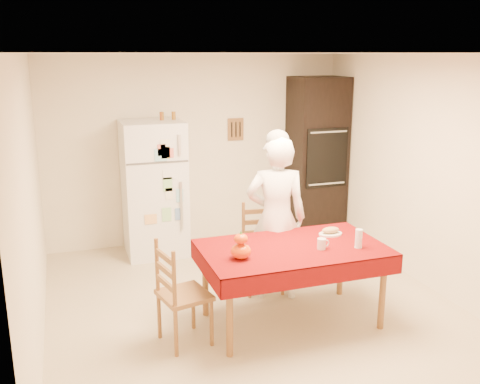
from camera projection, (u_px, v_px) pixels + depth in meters
name	position (u px, v px, depth m)	size (l,w,h in m)	color
floor	(253.00, 308.00, 5.41)	(4.50, 4.50, 0.00)	#BEB089
room_shell	(254.00, 150.00, 5.01)	(4.02, 4.52, 2.51)	#F0E4CA
refrigerator	(154.00, 189.00, 6.72)	(0.75, 0.74, 1.70)	white
oven_cabinet	(316.00, 157.00, 7.41)	(0.70, 0.62, 2.20)	black
dining_table	(293.00, 254.00, 4.97)	(1.70, 1.00, 0.76)	brown
chair_far	(262.00, 243.00, 5.77)	(0.47, 0.45, 0.95)	brown
chair_left	(177.00, 291.00, 4.62)	(0.48, 0.50, 0.95)	brown
seated_woman	(276.00, 218.00, 5.48)	(0.63, 0.41, 1.71)	white
coffee_mug	(322.00, 244.00, 4.88)	(0.08, 0.08, 0.10)	silver
pumpkin_lower	(241.00, 251.00, 4.65)	(0.18, 0.18, 0.13)	red
pumpkin_upper	(241.00, 239.00, 4.62)	(0.12, 0.12, 0.09)	#C65704
wine_glass	(359.00, 238.00, 4.91)	(0.07, 0.07, 0.18)	silver
bread_plate	(330.00, 234.00, 5.27)	(0.24, 0.24, 0.02)	white
bread_loaf	(331.00, 230.00, 5.26)	(0.18, 0.10, 0.06)	#9E794D
spice_jar_left	(162.00, 116.00, 6.58)	(0.05, 0.05, 0.10)	brown
spice_jar_mid	(162.00, 116.00, 6.58)	(0.05, 0.05, 0.10)	#984B1B
spice_jar_right	(174.00, 116.00, 6.63)	(0.05, 0.05, 0.10)	brown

